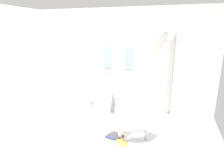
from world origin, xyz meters
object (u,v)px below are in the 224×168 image
(lounge_chair, at_px, (146,125))
(magazine_ochre, at_px, (122,143))
(pedestal_sink_left, at_px, (103,95))
(magazine_charcoal, at_px, (115,136))
(soap_bottle_grey, at_px, (106,76))
(coffee_mug, at_px, (120,136))
(soap_bottle_white, at_px, (122,77))
(shower_column, at_px, (176,73))
(pedestal_sink_right, at_px, (125,97))
(soap_bottle_clear, at_px, (104,75))
(magazine_navy, at_px, (112,137))

(lounge_chair, xyz_separation_m, magazine_ochre, (-0.40, -0.20, -0.33))
(pedestal_sink_left, relative_size, magazine_charcoal, 3.59)
(pedestal_sink_left, relative_size, soap_bottle_grey, 5.49)
(coffee_mug, distance_m, soap_bottle_white, 1.54)
(shower_column, xyz_separation_m, soap_bottle_grey, (-1.61, -0.41, -0.12))
(coffee_mug, bearing_deg, shower_column, 57.25)
(pedestal_sink_right, xyz_separation_m, soap_bottle_grey, (-0.46, -0.09, 0.51))
(coffee_mug, xyz_separation_m, soap_bottle_white, (-0.29, 1.22, 0.90))
(lounge_chair, relative_size, magazine_ochre, 4.04)
(pedestal_sink_left, relative_size, pedestal_sink_right, 1.00)
(lounge_chair, bearing_deg, soap_bottle_white, 123.47)
(lounge_chair, distance_m, soap_bottle_white, 1.54)
(lounge_chair, distance_m, soap_bottle_clear, 1.90)
(soap_bottle_clear, bearing_deg, pedestal_sink_left, -74.80)
(pedestal_sink_left, distance_m, lounge_chair, 1.69)
(pedestal_sink_left, relative_size, soap_bottle_white, 6.57)
(soap_bottle_grey, bearing_deg, magazine_navy, -66.15)
(magazine_ochre, bearing_deg, lounge_chair, 62.45)
(pedestal_sink_right, bearing_deg, soap_bottle_clear, 167.74)
(shower_column, distance_m, soap_bottle_white, 1.29)
(shower_column, bearing_deg, soap_bottle_grey, -165.58)
(pedestal_sink_left, xyz_separation_m, soap_bottle_grey, (0.11, -0.09, 0.51))
(lounge_chair, bearing_deg, shower_column, 72.28)
(magazine_navy, distance_m, soap_bottle_white, 1.56)
(lounge_chair, bearing_deg, magazine_charcoal, 179.47)
(magazine_ochre, relative_size, coffee_mug, 3.08)
(coffee_mug, distance_m, soap_bottle_clear, 1.76)
(pedestal_sink_right, distance_m, magazine_navy, 1.27)
(magazine_navy, bearing_deg, soap_bottle_white, 107.39)
(pedestal_sink_left, height_order, lounge_chair, pedestal_sink_left)
(magazine_navy, bearing_deg, magazine_charcoal, 60.88)
(lounge_chair, relative_size, magazine_navy, 4.75)
(shower_column, relative_size, coffee_mug, 24.37)
(shower_column, bearing_deg, soap_bottle_white, -167.56)
(coffee_mug, bearing_deg, pedestal_sink_left, 123.20)
(magazine_ochre, height_order, magazine_charcoal, magazine_charcoal)
(magazine_ochre, distance_m, soap_bottle_white, 1.71)
(pedestal_sink_left, xyz_separation_m, magazine_ochre, (0.86, -1.33, -0.43))
(soap_bottle_grey, relative_size, soap_bottle_clear, 1.23)
(magazine_charcoal, xyz_separation_m, coffee_mug, (0.10, -0.03, 0.02))
(shower_column, xyz_separation_m, soap_bottle_clear, (-1.76, -0.20, -0.13))
(magazine_ochre, bearing_deg, coffee_mug, 155.24)
(pedestal_sink_right, relative_size, soap_bottle_white, 6.57)
(soap_bottle_grey, xyz_separation_m, soap_bottle_clear, (-0.15, 0.22, -0.02))
(shower_column, xyz_separation_m, magazine_ochre, (-0.86, -1.66, -1.06))
(shower_column, relative_size, soap_bottle_grey, 11.48)
(pedestal_sink_right, xyz_separation_m, coffee_mug, (0.19, -1.16, -0.40))
(pedestal_sink_left, bearing_deg, soap_bottle_grey, -37.69)
(shower_column, distance_m, lounge_chair, 1.70)
(magazine_ochre, bearing_deg, pedestal_sink_right, 137.98)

